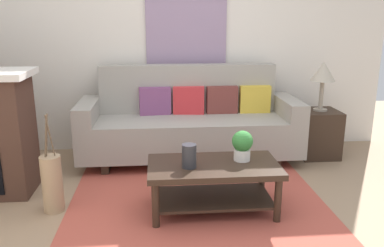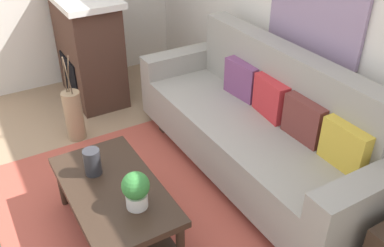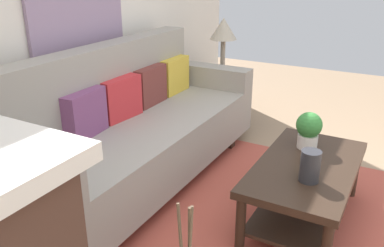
% 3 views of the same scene
% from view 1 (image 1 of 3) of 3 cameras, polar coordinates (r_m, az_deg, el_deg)
% --- Properties ---
extents(ground_plane, '(9.06, 9.06, 0.00)m').
position_cam_1_polar(ground_plane, '(3.30, 1.45, -14.40)').
color(ground_plane, '#9E7F60').
extents(wall_back, '(5.06, 0.10, 2.70)m').
position_cam_1_polar(wall_back, '(4.95, -1.21, 11.95)').
color(wall_back, silver).
rests_on(wall_back, ground_plane).
extents(area_rug, '(2.27, 2.06, 0.01)m').
position_cam_1_polar(area_rug, '(3.73, 0.58, -10.55)').
color(area_rug, '#B24C3D').
rests_on(area_rug, ground_plane).
extents(couch, '(2.46, 0.84, 1.08)m').
position_cam_1_polar(couch, '(4.57, -0.35, 0.00)').
color(couch, gray).
rests_on(couch, ground_plane).
extents(throw_pillow_plum, '(0.37, 0.15, 0.32)m').
position_cam_1_polar(throw_pillow_plum, '(4.62, -5.34, 3.27)').
color(throw_pillow_plum, '#7A4270').
rests_on(throw_pillow_plum, couch).
extents(throw_pillow_crimson, '(0.37, 0.16, 0.32)m').
position_cam_1_polar(throw_pillow_crimson, '(4.63, -0.48, 3.37)').
color(throw_pillow_crimson, red).
rests_on(throw_pillow_crimson, couch).
extents(throw_pillow_maroon, '(0.36, 0.12, 0.32)m').
position_cam_1_polar(throw_pillow_maroon, '(4.68, 4.32, 3.44)').
color(throw_pillow_maroon, brown).
rests_on(throw_pillow_maroon, couch).
extents(throw_pillow_mustard, '(0.36, 0.12, 0.32)m').
position_cam_1_polar(throw_pillow_mustard, '(4.76, 9.00, 3.49)').
color(throw_pillow_mustard, gold).
rests_on(throw_pillow_mustard, couch).
extents(coffee_table, '(1.10, 0.60, 0.43)m').
position_cam_1_polar(coffee_table, '(3.39, 3.09, -7.63)').
color(coffee_table, '#332319').
rests_on(coffee_table, ground_plane).
extents(tabletop_vase, '(0.12, 0.12, 0.20)m').
position_cam_1_polar(tabletop_vase, '(3.23, -0.42, -4.69)').
color(tabletop_vase, '#2D2D33').
rests_on(tabletop_vase, coffee_table).
extents(potted_plant_tabletop, '(0.18, 0.18, 0.26)m').
position_cam_1_polar(potted_plant_tabletop, '(3.40, 7.25, -3.01)').
color(potted_plant_tabletop, white).
rests_on(potted_plant_tabletop, coffee_table).
extents(side_table, '(0.44, 0.44, 0.56)m').
position_cam_1_polar(side_table, '(4.95, 17.66, -1.37)').
color(side_table, '#332319').
rests_on(side_table, ground_plane).
extents(table_lamp, '(0.28, 0.28, 0.57)m').
position_cam_1_polar(table_lamp, '(4.80, 18.34, 6.83)').
color(table_lamp, gray).
rests_on(table_lamp, side_table).
extents(floor_vase, '(0.17, 0.17, 0.50)m').
position_cam_1_polar(floor_vase, '(3.61, -19.45, -8.18)').
color(floor_vase, tan).
rests_on(floor_vase, ground_plane).
extents(floor_vase_branch_a, '(0.05, 0.04, 0.36)m').
position_cam_1_polar(floor_vase_branch_a, '(3.47, -19.75, -1.65)').
color(floor_vase_branch_a, brown).
rests_on(floor_vase_branch_a, floor_vase).
extents(floor_vase_branch_b, '(0.04, 0.05, 0.36)m').
position_cam_1_polar(floor_vase_branch_b, '(3.49, -20.16, -1.57)').
color(floor_vase_branch_b, brown).
rests_on(floor_vase_branch_b, floor_vase).
extents(floor_vase_branch_c, '(0.05, 0.01, 0.36)m').
position_cam_1_polar(floor_vase_branch_c, '(3.46, -20.29, -1.74)').
color(floor_vase_branch_c, brown).
rests_on(floor_vase_branch_c, floor_vase).
extents(framed_painting, '(0.97, 0.03, 0.92)m').
position_cam_1_polar(framed_painting, '(4.88, -0.83, 13.47)').
color(framed_painting, gray).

